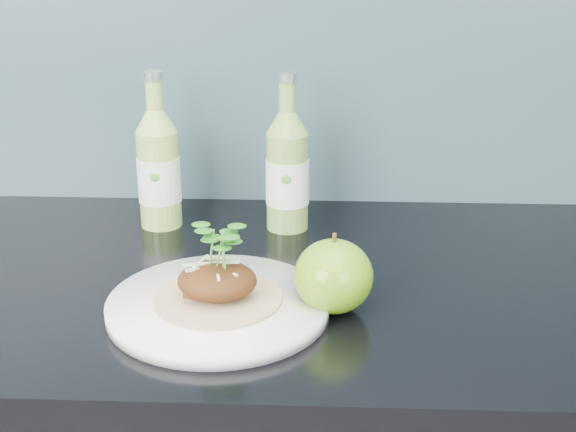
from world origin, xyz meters
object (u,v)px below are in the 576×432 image
(green_apple, at_px, (334,276))
(cider_bottle_right, at_px, (287,171))
(cider_bottle_left, at_px, (159,169))
(dinner_plate, at_px, (218,306))

(green_apple, distance_m, cider_bottle_right, 0.27)
(cider_bottle_left, relative_size, cider_bottle_right, 1.00)
(green_apple, relative_size, cider_bottle_right, 0.43)
(dinner_plate, relative_size, green_apple, 3.36)
(dinner_plate, bearing_deg, cider_bottle_left, 113.55)
(dinner_plate, bearing_deg, cider_bottle_right, 75.57)
(cider_bottle_right, bearing_deg, green_apple, -51.11)
(green_apple, height_order, cider_bottle_right, cider_bottle_right)
(green_apple, distance_m, cider_bottle_left, 0.37)
(dinner_plate, height_order, cider_bottle_right, cider_bottle_right)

